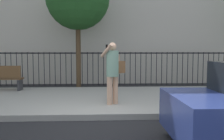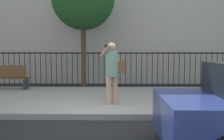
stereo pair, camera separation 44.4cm
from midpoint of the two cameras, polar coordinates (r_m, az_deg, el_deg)
ground_plane at (r=5.84m, az=-4.78°, el=-11.85°), size 60.00×60.00×0.00m
sidewalk at (r=7.96m, az=-4.20°, el=-6.88°), size 28.00×4.40×0.15m
iron_fence at (r=11.52m, az=-3.74°, el=1.38°), size 12.03×0.04×1.60m
pedestrian_on_phone at (r=6.74m, az=-1.59°, el=0.36°), size 0.72×0.63×1.73m
street_bench at (r=10.09m, az=-26.05°, el=-1.62°), size 1.60×0.45×0.95m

